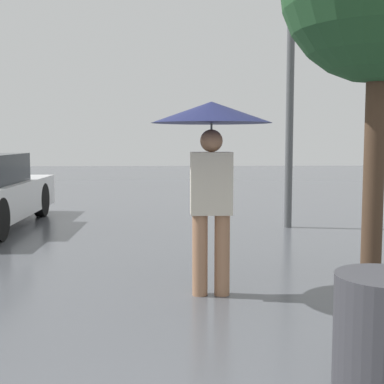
% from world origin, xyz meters
% --- Properties ---
extents(pedestrian, '(1.15, 1.15, 1.88)m').
position_xyz_m(pedestrian, '(0.55, 4.34, 1.53)').
color(pedestrian, '#9E7051').
rests_on(pedestrian, ground_plane).
extents(street_lamp, '(0.25, 0.25, 3.89)m').
position_xyz_m(street_lamp, '(2.17, 8.34, 2.21)').
color(street_lamp, '#515456').
rests_on(street_lamp, ground_plane).
extents(trash_bin, '(0.58, 0.58, 0.74)m').
position_xyz_m(trash_bin, '(1.41, 2.19, 0.37)').
color(trash_bin, '#38383D').
rests_on(trash_bin, ground_plane).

